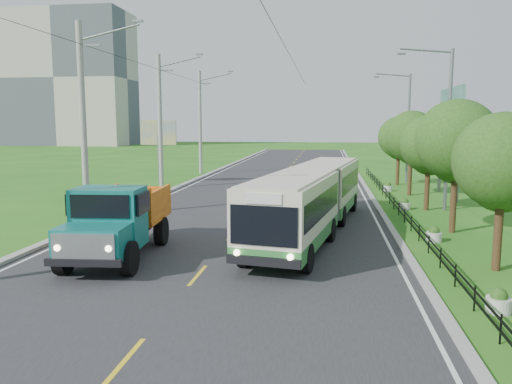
% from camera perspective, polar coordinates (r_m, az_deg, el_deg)
% --- Properties ---
extents(ground, '(240.00, 240.00, 0.00)m').
position_cam_1_polar(ground, '(16.54, -6.67, -9.48)').
color(ground, '#226317').
rests_on(ground, ground).
extents(road, '(14.00, 120.00, 0.02)m').
position_cam_1_polar(road, '(35.83, 1.43, -0.05)').
color(road, '#28282B').
rests_on(road, ground).
extents(curb_left, '(0.40, 120.00, 0.15)m').
position_cam_1_polar(curb_left, '(37.33, -9.61, 0.26)').
color(curb_left, '#9E9E99').
rests_on(curb_left, ground).
extents(curb_right, '(0.30, 120.00, 0.10)m').
position_cam_1_polar(curb_right, '(35.73, 12.90, -0.20)').
color(curb_right, '#9E9E99').
rests_on(curb_right, ground).
extents(edge_line_left, '(0.12, 120.00, 0.00)m').
position_cam_1_polar(edge_line_left, '(37.18, -8.80, 0.17)').
color(edge_line_left, silver).
rests_on(edge_line_left, road).
extents(edge_line_right, '(0.12, 120.00, 0.00)m').
position_cam_1_polar(edge_line_right, '(35.69, 12.10, -0.23)').
color(edge_line_right, silver).
rests_on(edge_line_right, road).
extents(centre_dash, '(0.12, 2.20, 0.00)m').
position_cam_1_polar(centre_dash, '(16.53, -6.67, -9.41)').
color(centre_dash, yellow).
rests_on(centre_dash, road).
extents(railing_right, '(0.04, 40.00, 0.60)m').
position_cam_1_polar(railing_right, '(29.88, 15.49, -1.34)').
color(railing_right, black).
rests_on(railing_right, ground).
extents(pole_near, '(3.51, 0.32, 10.00)m').
position_cam_1_polar(pole_near, '(27.22, -19.09, 7.79)').
color(pole_near, gray).
rests_on(pole_near, ground).
extents(pole_mid, '(3.51, 0.32, 10.00)m').
position_cam_1_polar(pole_mid, '(38.30, -10.86, 7.95)').
color(pole_mid, gray).
rests_on(pole_mid, ground).
extents(pole_far, '(3.51, 0.32, 10.00)m').
position_cam_1_polar(pole_far, '(49.82, -6.37, 7.98)').
color(pole_far, gray).
rests_on(pole_far, ground).
extents(tree_second, '(3.18, 3.26, 5.30)m').
position_cam_1_polar(tree_second, '(18.40, 26.37, 2.69)').
color(tree_second, '#382314').
rests_on(tree_second, ground).
extents(tree_third, '(3.60, 3.62, 6.00)m').
position_cam_1_polar(tree_third, '(24.13, 21.99, 5.07)').
color(tree_third, '#382314').
rests_on(tree_third, ground).
extents(tree_fourth, '(3.24, 3.31, 5.40)m').
position_cam_1_polar(tree_fourth, '(30.00, 19.22, 4.86)').
color(tree_fourth, '#382314').
rests_on(tree_fourth, ground).
extents(tree_fifth, '(3.48, 3.52, 5.80)m').
position_cam_1_polar(tree_fifth, '(35.89, 17.39, 5.78)').
color(tree_fifth, '#382314').
rests_on(tree_fifth, ground).
extents(tree_back, '(3.30, 3.36, 5.50)m').
position_cam_1_polar(tree_back, '(41.83, 16.06, 5.79)').
color(tree_back, '#382314').
rests_on(tree_back, ground).
extents(streetlight_mid, '(3.02, 0.20, 9.07)m').
position_cam_1_polar(streetlight_mid, '(29.99, 20.86, 7.30)').
color(streetlight_mid, slate).
rests_on(streetlight_mid, ground).
extents(streetlight_far, '(3.02, 0.20, 9.07)m').
position_cam_1_polar(streetlight_far, '(43.76, 16.81, 7.47)').
color(streetlight_far, slate).
rests_on(streetlight_far, ground).
extents(planter_front, '(0.64, 0.64, 0.67)m').
position_cam_1_polar(planter_front, '(14.76, 25.98, -11.23)').
color(planter_front, silver).
rests_on(planter_front, ground).
extents(planter_near, '(0.64, 0.64, 0.67)m').
position_cam_1_polar(planter_near, '(22.23, 19.67, -4.64)').
color(planter_near, silver).
rests_on(planter_near, ground).
extents(planter_mid, '(0.64, 0.64, 0.67)m').
position_cam_1_polar(planter_mid, '(29.97, 16.63, -1.38)').
color(planter_mid, silver).
rests_on(planter_mid, ground).
extents(planter_far, '(0.64, 0.64, 0.67)m').
position_cam_1_polar(planter_far, '(37.82, 14.85, 0.53)').
color(planter_far, silver).
rests_on(planter_far, ground).
extents(billboard_left, '(3.00, 0.20, 5.20)m').
position_cam_1_polar(billboard_left, '(41.56, -11.10, 6.23)').
color(billboard_left, slate).
rests_on(billboard_left, ground).
extents(billboard_right, '(0.24, 6.00, 7.30)m').
position_cam_1_polar(billboard_right, '(36.22, 21.38, 7.97)').
color(billboard_right, slate).
rests_on(billboard_right, ground).
extents(apartment_near, '(28.00, 14.00, 30.00)m').
position_cam_1_polar(apartment_near, '(125.50, -20.55, 11.93)').
color(apartment_near, '#B7B2A3').
rests_on(apartment_near, ground).
extents(apartment_far, '(24.00, 14.00, 26.00)m').
position_cam_1_polar(apartment_far, '(159.47, -24.20, 10.04)').
color(apartment_far, '#B7B2A3').
rests_on(apartment_far, ground).
extents(bus, '(4.91, 15.09, 2.88)m').
position_cam_1_polar(bus, '(22.45, 6.42, -0.36)').
color(bus, '#327E39').
rests_on(bus, ground).
extents(dump_truck, '(2.95, 6.61, 2.71)m').
position_cam_1_polar(dump_truck, '(19.00, -15.50, -2.70)').
color(dump_truck, '#13726C').
rests_on(dump_truck, ground).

